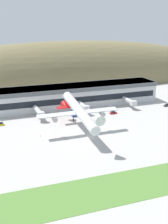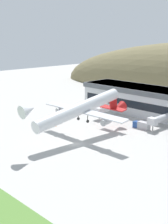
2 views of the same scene
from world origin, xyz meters
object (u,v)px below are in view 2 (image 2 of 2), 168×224
object	(u,v)px
service_car_2	(70,110)
fuel_truck	(142,125)
cargo_airplane	(81,109)
traffic_cone_0	(56,126)
jetway_0	(107,109)
jetway_1	(159,119)

from	to	relation	value
service_car_2	fuel_truck	bearing A→B (deg)	1.09
cargo_airplane	traffic_cone_0	world-z (taller)	cargo_airplane
jetway_0	cargo_airplane	xyz separation A→B (m)	(12.97, -29.28, 7.01)
jetway_1	fuel_truck	distance (m)	7.40
jetway_1	service_car_2	distance (m)	47.97
service_car_2	fuel_truck	xyz separation A→B (m)	(42.57, 0.81, 0.78)
jetway_0	jetway_1	xyz separation A→B (m)	(26.57, 1.44, -0.00)
fuel_truck	jetway_0	bearing A→B (deg)	170.96
jetway_0	service_car_2	size ratio (longest dim) A/B	4.23
traffic_cone_0	fuel_truck	bearing A→B (deg)	40.59
traffic_cone_0	jetway_1	bearing A→B (deg)	41.26
jetway_0	fuel_truck	distance (m)	22.06
jetway_0	cargo_airplane	world-z (taller)	cargo_airplane
fuel_truck	service_car_2	bearing A→B (deg)	-178.91
cargo_airplane	traffic_cone_0	bearing A→B (deg)	170.98
cargo_airplane	fuel_truck	xyz separation A→B (m)	(8.66, 25.84, -9.58)
jetway_0	jetway_1	bearing A→B (deg)	3.09
cargo_airplane	service_car_2	size ratio (longest dim) A/B	12.63
cargo_airplane	fuel_truck	size ratio (longest dim) A/B	6.84
service_car_2	traffic_cone_0	xyz separation A→B (m)	(15.78, -22.15, -0.36)
cargo_airplane	traffic_cone_0	distance (m)	21.26
jetway_0	jetway_1	world-z (taller)	same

